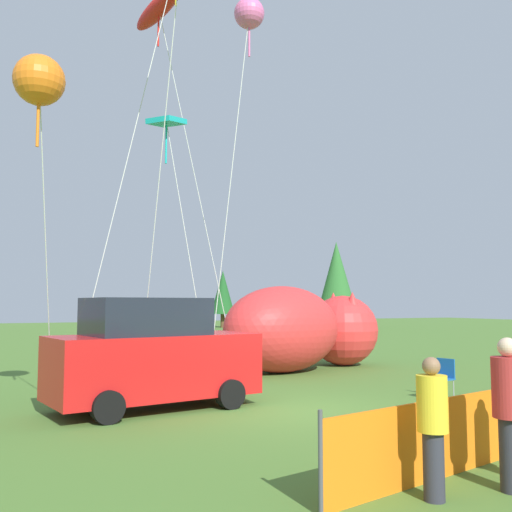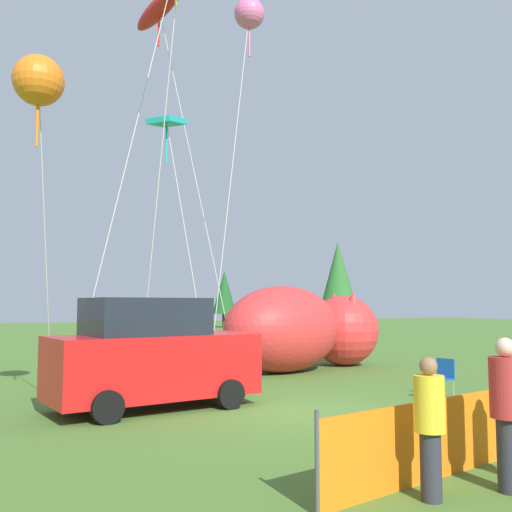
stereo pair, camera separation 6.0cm
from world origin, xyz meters
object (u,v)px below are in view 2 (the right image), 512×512
Objects in this scene: kite_pink_octopus at (249,15)px; kite_red_lizard at (159,10)px; spectator_in_green_shirt at (430,422)px; parked_car at (152,355)px; spectator_in_black_shirt at (507,407)px; inflatable_cat at (301,331)px; kite_orange_flower at (39,82)px; folding_chair at (442,375)px; kite_teal_diamond at (167,126)px.

kite_red_lizard is at bearing 121.91° from kite_pink_octopus.
kite_pink_octopus is at bearing 78.75° from spectator_in_green_shirt.
kite_pink_octopus reaches higher than parked_car.
parked_car is 0.41× the size of kite_pink_octopus.
spectator_in_green_shirt is 0.14× the size of kite_pink_octopus.
spectator_in_black_shirt is at bearing -95.03° from kite_pink_octopus.
spectator_in_green_shirt is 16.68m from kite_red_lizard.
spectator_in_black_shirt is at bearing -79.90° from parked_car.
inflatable_cat is 12.50m from spectator_in_green_shirt.
kite_pink_octopus is (1.89, 9.49, 9.73)m from spectator_in_green_shirt.
spectator_in_black_shirt is at bearing -125.34° from inflatable_cat.
spectator_in_green_shirt is 0.23× the size of kite_orange_flower.
parked_car is 0.65× the size of kite_orange_flower.
folding_chair is at bearing -5.98° from kite_orange_flower.
kite_teal_diamond is 4.41m from kite_red_lizard.
parked_car is 8.11m from kite_teal_diamond.
inflatable_cat is at bearing 36.63° from kite_pink_octopus.
kite_red_lizard reaches higher than parked_car.
kite_pink_octopus is 1.41× the size of kite_teal_diamond.
folding_chair is at bearing -53.82° from kite_pink_octopus.
kite_red_lizard reaches higher than spectator_in_green_shirt.
spectator_in_black_shirt is (-3.65, -11.72, -0.30)m from inflatable_cat.
inflatable_cat is (-0.27, 6.29, 0.74)m from folding_chair.
spectator_in_green_shirt is (-4.96, -5.29, 0.33)m from folding_chair.
kite_pink_octopus is 3.81m from kite_red_lizard.
kite_pink_octopus is (3.40, 2.73, 9.48)m from parked_car.
spectator_in_black_shirt reaches higher than folding_chair.
kite_teal_diamond is at bearing 61.69° from parked_car.
kite_orange_flower is at bearing -150.67° from kite_pink_octopus.
folding_chair is 0.13× the size of kite_orange_flower.
kite_red_lizard is at bearing 150.36° from inflatable_cat.
folding_chair is 6.34m from inflatable_cat.
spectator_in_black_shirt is (1.04, -0.14, 0.11)m from spectator_in_green_shirt.
inflatable_cat reaches higher than spectator_in_green_shirt.
spectator_in_green_shirt is 1.06m from spectator_in_black_shirt.
spectator_in_green_shirt is at bearing 35.31° from folding_chair.
kite_pink_octopus reaches higher than folding_chair.
parked_car is at bearing 102.64° from spectator_in_green_shirt.
kite_red_lizard is (-0.02, 1.14, 4.26)m from kite_teal_diamond.
folding_chair is 6.71m from spectator_in_black_shirt.
folding_chair is 0.08× the size of kite_pink_octopus.
spectator_in_black_shirt is 13.64m from kite_pink_octopus.
kite_orange_flower is (-4.98, 6.36, 5.47)m from spectator_in_black_shirt.
folding_chair is 14.33m from kite_red_lizard.
spectator_in_green_shirt is (1.52, -6.76, -0.25)m from parked_car.
parked_car is at bearing -141.24° from kite_pink_octopus.
kite_teal_diamond reaches higher than spectator_in_green_shirt.
folding_chair is (6.48, -1.47, -0.58)m from parked_car.
inflatable_cat is 0.54× the size of kite_red_lizard.
folding_chair is 10.57m from kite_teal_diamond.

